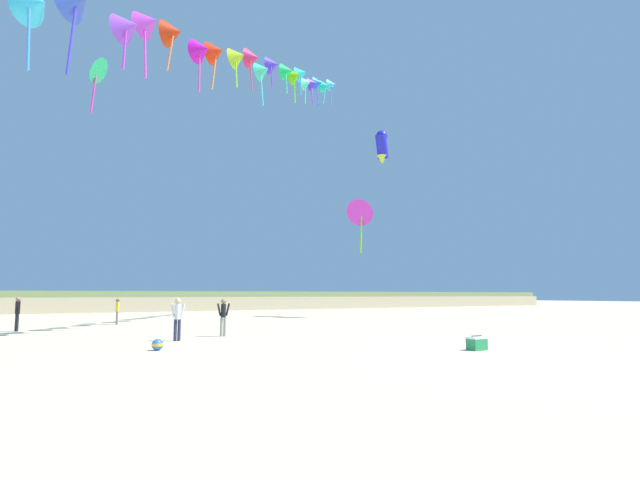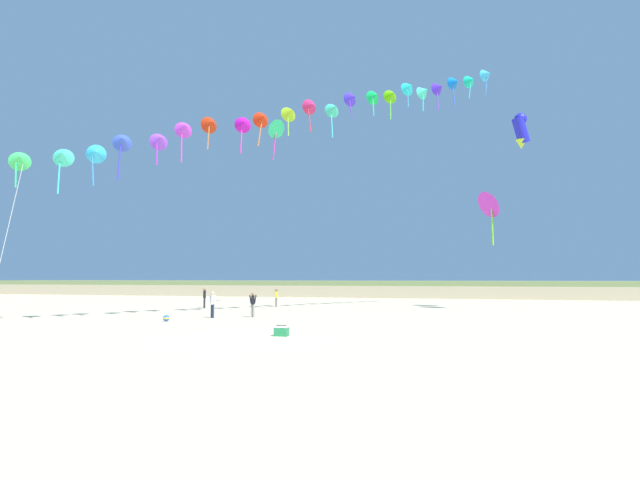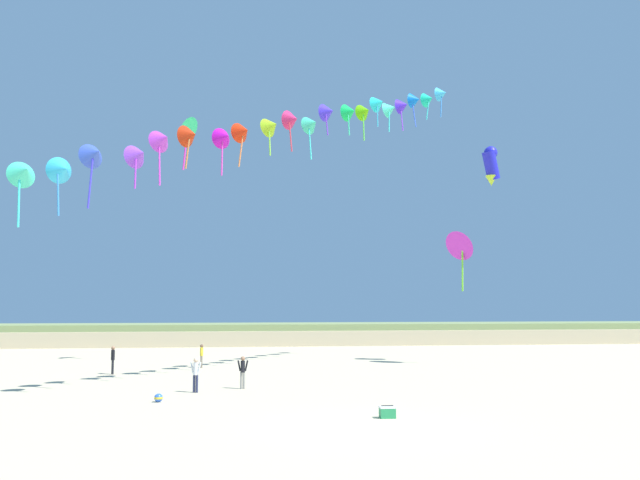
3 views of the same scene
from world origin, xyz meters
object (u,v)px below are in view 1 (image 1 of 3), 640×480
(large_kite_low_lead, at_px, (95,69))
(large_kite_high_solo, at_px, (382,146))
(person_near_right, at_px, (223,315))
(large_kite_mid_trail, at_px, (361,211))
(beach_cooler, at_px, (477,343))
(beach_ball, at_px, (158,345))
(person_mid_center, at_px, (178,316))
(person_near_left, at_px, (18,311))
(person_far_left, at_px, (117,310))

(large_kite_low_lead, bearing_deg, large_kite_high_solo, -8.32)
(person_near_right, relative_size, large_kite_mid_trail, 0.36)
(beach_cooler, relative_size, beach_ball, 1.59)
(person_mid_center, xyz_separation_m, beach_ball, (-1.37, -2.91, -0.76))
(large_kite_high_solo, relative_size, beach_ball, 7.82)
(person_near_left, distance_m, large_kite_low_lead, 17.48)
(large_kite_low_lead, bearing_deg, large_kite_mid_trail, -9.85)
(large_kite_low_lead, bearing_deg, person_mid_center, -83.15)
(person_mid_center, distance_m, person_far_left, 12.22)
(large_kite_mid_trail, xyz_separation_m, large_kite_high_solo, (2.30, 0.19, 5.71))
(person_mid_center, relative_size, beach_cooler, 2.81)
(person_far_left, relative_size, large_kite_mid_trail, 0.34)
(person_near_right, bearing_deg, beach_cooler, -60.39)
(large_kite_high_solo, bearing_deg, person_mid_center, -147.52)
(person_near_left, height_order, person_far_left, person_near_left)
(person_mid_center, bearing_deg, large_kite_mid_trail, 35.38)
(person_near_left, height_order, beach_cooler, person_near_left)
(large_kite_mid_trail, xyz_separation_m, beach_cooler, (-9.95, -20.33, -8.04))
(person_far_left, distance_m, beach_ball, 15.18)
(person_mid_center, height_order, large_kite_high_solo, large_kite_high_solo)
(person_near_right, relative_size, person_far_left, 1.04)
(large_kite_high_solo, height_order, beach_ball, large_kite_high_solo)
(person_mid_center, xyz_separation_m, large_kite_low_lead, (-1.88, 15.65, 15.76))
(large_kite_low_lead, bearing_deg, person_near_right, -74.28)
(person_mid_center, relative_size, large_kite_mid_trail, 0.37)
(person_mid_center, relative_size, large_kite_low_lead, 0.40)
(person_far_left, xyz_separation_m, large_kite_mid_trail, (17.67, 0.10, 7.38))
(large_kite_low_lead, relative_size, large_kite_mid_trail, 0.91)
(person_near_left, relative_size, person_mid_center, 1.02)
(large_kite_low_lead, xyz_separation_m, large_kite_high_solo, (21.52, -3.15, -2.73))
(person_near_left, relative_size, large_kite_low_lead, 0.41)
(person_near_right, height_order, large_kite_low_lead, large_kite_low_lead)
(large_kite_mid_trail, bearing_deg, large_kite_low_lead, 170.15)
(large_kite_mid_trail, relative_size, beach_ball, 12.20)
(beach_ball, bearing_deg, person_near_right, 48.15)
(beach_cooler, bearing_deg, person_mid_center, 132.70)
(beach_ball, bearing_deg, person_near_left, 108.59)
(beach_cooler, bearing_deg, beach_ball, 149.80)
(person_near_right, xyz_separation_m, person_far_left, (-2.55, 11.12, -0.04))
(person_near_right, height_order, large_kite_high_solo, large_kite_high_solo)
(beach_ball, bearing_deg, large_kite_mid_trail, 39.13)
(person_far_left, distance_m, large_kite_high_solo, 23.88)
(person_far_left, xyz_separation_m, large_kite_high_solo, (19.97, 0.29, 13.09))
(large_kite_high_solo, relative_size, beach_cooler, 4.91)
(person_near_left, bearing_deg, large_kite_high_solo, 8.27)
(person_near_right, relative_size, beach_ball, 4.37)
(person_near_left, relative_size, beach_ball, 4.56)
(large_kite_mid_trail, distance_m, large_kite_high_solo, 6.16)
(person_near_left, bearing_deg, large_kite_mid_trail, 8.63)
(large_kite_low_lead, xyz_separation_m, large_kite_mid_trail, (19.22, -3.34, -8.44))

